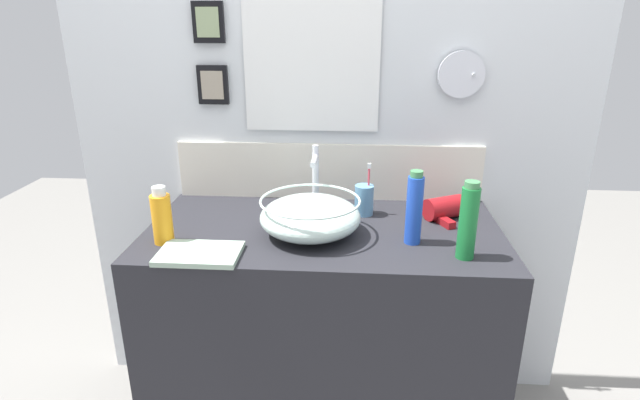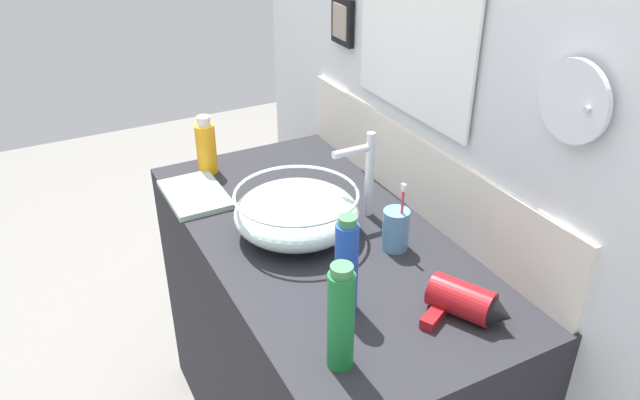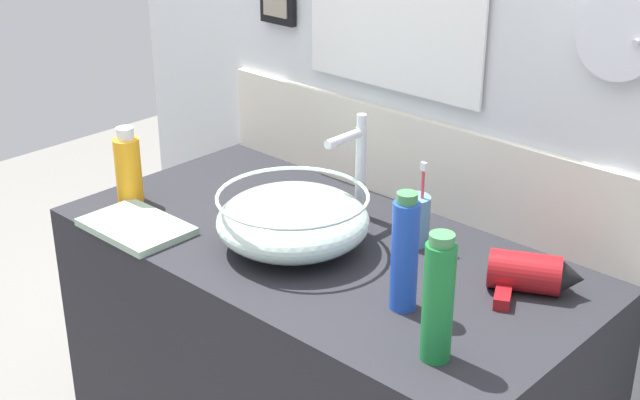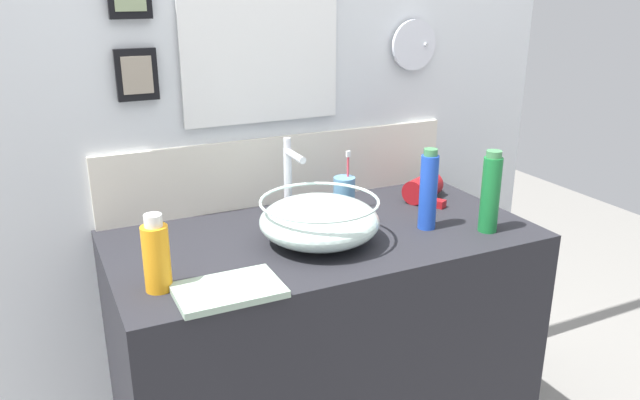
{
  "view_description": "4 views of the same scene",
  "coord_description": "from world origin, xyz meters",
  "px_view_note": "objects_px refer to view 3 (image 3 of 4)",
  "views": [
    {
      "loc": [
        0.1,
        -1.52,
        1.51
      ],
      "look_at": [
        -0.01,
        0.0,
        0.94
      ],
      "focal_mm": 28.0,
      "sensor_mm": 36.0,
      "label": 1
    },
    {
      "loc": [
        1.21,
        -0.63,
        1.73
      ],
      "look_at": [
        -0.01,
        0.0,
        0.94
      ],
      "focal_mm": 35.0,
      "sensor_mm": 36.0,
      "label": 2
    },
    {
      "loc": [
        1.15,
        -1.24,
        1.71
      ],
      "look_at": [
        -0.01,
        0.0,
        0.94
      ],
      "focal_mm": 50.0,
      "sensor_mm": 36.0,
      "label": 3
    },
    {
      "loc": [
        -0.71,
        -1.46,
        1.51
      ],
      "look_at": [
        -0.01,
        0.0,
        0.94
      ],
      "focal_mm": 35.0,
      "sensor_mm": 36.0,
      "label": 4
    }
  ],
  "objects_px": {
    "shampoo_bottle": "(128,168)",
    "hand_towel": "(136,227)",
    "toothbrush_cup": "(414,220)",
    "hair_drier": "(532,274)",
    "soap_dispenser": "(405,254)",
    "faucet": "(357,160)",
    "glass_bowl_sink": "(293,220)",
    "spray_bottle": "(438,299)"
  },
  "relations": [
    {
      "from": "faucet",
      "to": "hand_towel",
      "type": "height_order",
      "value": "faucet"
    },
    {
      "from": "faucet",
      "to": "hair_drier",
      "type": "distance_m",
      "value": 0.48
    },
    {
      "from": "faucet",
      "to": "spray_bottle",
      "type": "xyz_separation_m",
      "value": [
        0.46,
        -0.33,
        -0.03
      ]
    },
    {
      "from": "spray_bottle",
      "to": "shampoo_bottle",
      "type": "bearing_deg",
      "value": 177.54
    },
    {
      "from": "soap_dispenser",
      "to": "hand_towel",
      "type": "height_order",
      "value": "soap_dispenser"
    },
    {
      "from": "hair_drier",
      "to": "hand_towel",
      "type": "height_order",
      "value": "hair_drier"
    },
    {
      "from": "glass_bowl_sink",
      "to": "toothbrush_cup",
      "type": "relative_size",
      "value": 1.72
    },
    {
      "from": "glass_bowl_sink",
      "to": "toothbrush_cup",
      "type": "xyz_separation_m",
      "value": [
        0.17,
        0.19,
        -0.01
      ]
    },
    {
      "from": "hair_drier",
      "to": "toothbrush_cup",
      "type": "relative_size",
      "value": 1.03
    },
    {
      "from": "spray_bottle",
      "to": "hand_towel",
      "type": "xyz_separation_m",
      "value": [
        -0.77,
        -0.05,
        -0.11
      ]
    },
    {
      "from": "glass_bowl_sink",
      "to": "toothbrush_cup",
      "type": "height_order",
      "value": "toothbrush_cup"
    },
    {
      "from": "shampoo_bottle",
      "to": "hand_towel",
      "type": "xyz_separation_m",
      "value": [
        0.14,
        -0.09,
        -0.08
      ]
    },
    {
      "from": "soap_dispenser",
      "to": "hand_towel",
      "type": "bearing_deg",
      "value": -167.55
    },
    {
      "from": "soap_dispenser",
      "to": "spray_bottle",
      "type": "bearing_deg",
      "value": -33.14
    },
    {
      "from": "hair_drier",
      "to": "soap_dispenser",
      "type": "relative_size",
      "value": 0.82
    },
    {
      "from": "toothbrush_cup",
      "to": "hand_towel",
      "type": "height_order",
      "value": "toothbrush_cup"
    },
    {
      "from": "glass_bowl_sink",
      "to": "soap_dispenser",
      "type": "relative_size",
      "value": 1.38
    },
    {
      "from": "glass_bowl_sink",
      "to": "faucet",
      "type": "height_order",
      "value": "faucet"
    },
    {
      "from": "faucet",
      "to": "toothbrush_cup",
      "type": "xyz_separation_m",
      "value": [
        0.17,
        -0.01,
        -0.08
      ]
    },
    {
      "from": "glass_bowl_sink",
      "to": "hand_towel",
      "type": "xyz_separation_m",
      "value": [
        -0.31,
        -0.18,
        -0.06
      ]
    },
    {
      "from": "hair_drier",
      "to": "hand_towel",
      "type": "distance_m",
      "value": 0.85
    },
    {
      "from": "glass_bowl_sink",
      "to": "toothbrush_cup",
      "type": "bearing_deg",
      "value": 47.41
    },
    {
      "from": "glass_bowl_sink",
      "to": "spray_bottle",
      "type": "xyz_separation_m",
      "value": [
        0.46,
        -0.13,
        0.05
      ]
    },
    {
      "from": "hand_towel",
      "to": "glass_bowl_sink",
      "type": "bearing_deg",
      "value": 29.52
    },
    {
      "from": "spray_bottle",
      "to": "soap_dispenser",
      "type": "distance_m",
      "value": 0.17
    },
    {
      "from": "hand_towel",
      "to": "toothbrush_cup",
      "type": "bearing_deg",
      "value": 36.99
    },
    {
      "from": "hair_drier",
      "to": "spray_bottle",
      "type": "bearing_deg",
      "value": -90.31
    },
    {
      "from": "faucet",
      "to": "soap_dispenser",
      "type": "height_order",
      "value": "faucet"
    },
    {
      "from": "hair_drier",
      "to": "spray_bottle",
      "type": "height_order",
      "value": "spray_bottle"
    },
    {
      "from": "toothbrush_cup",
      "to": "shampoo_bottle",
      "type": "relative_size",
      "value": 1.02
    },
    {
      "from": "shampoo_bottle",
      "to": "hand_towel",
      "type": "distance_m",
      "value": 0.18
    },
    {
      "from": "faucet",
      "to": "shampoo_bottle",
      "type": "bearing_deg",
      "value": -146.89
    },
    {
      "from": "toothbrush_cup",
      "to": "hand_towel",
      "type": "bearing_deg",
      "value": -143.01
    },
    {
      "from": "glass_bowl_sink",
      "to": "hair_drier",
      "type": "relative_size",
      "value": 1.68
    },
    {
      "from": "spray_bottle",
      "to": "soap_dispenser",
      "type": "bearing_deg",
      "value": 146.86
    },
    {
      "from": "toothbrush_cup",
      "to": "spray_bottle",
      "type": "relative_size",
      "value": 0.8
    },
    {
      "from": "faucet",
      "to": "hair_drier",
      "type": "relative_size",
      "value": 1.26
    },
    {
      "from": "toothbrush_cup",
      "to": "soap_dispenser",
      "type": "bearing_deg",
      "value": -56.86
    },
    {
      "from": "toothbrush_cup",
      "to": "soap_dispenser",
      "type": "xyz_separation_m",
      "value": [
        0.15,
        -0.23,
        0.06
      ]
    },
    {
      "from": "faucet",
      "to": "hand_towel",
      "type": "distance_m",
      "value": 0.51
    },
    {
      "from": "faucet",
      "to": "soap_dispenser",
      "type": "xyz_separation_m",
      "value": [
        0.32,
        -0.24,
        -0.03
      ]
    },
    {
      "from": "faucet",
      "to": "shampoo_bottle",
      "type": "distance_m",
      "value": 0.54
    }
  ]
}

